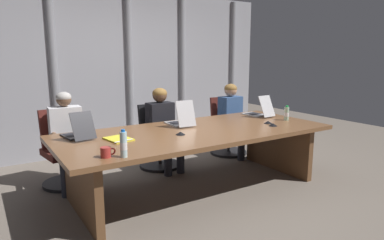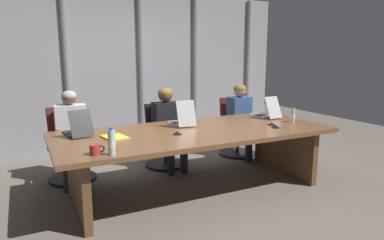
{
  "view_description": "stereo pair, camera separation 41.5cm",
  "coord_description": "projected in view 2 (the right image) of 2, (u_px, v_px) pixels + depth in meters",
  "views": [
    {
      "loc": [
        -2.18,
        -3.33,
        1.62
      ],
      "look_at": [
        0.02,
        0.13,
        0.84
      ],
      "focal_mm": 32.17,
      "sensor_mm": 36.0,
      "label": 1
    },
    {
      "loc": [
        -1.82,
        -3.54,
        1.62
      ],
      "look_at": [
        0.02,
        0.13,
        0.84
      ],
      "focal_mm": 32.17,
      "sensor_mm": 36.0,
      "label": 2
    }
  ],
  "objects": [
    {
      "name": "laptop_center",
      "position": [
        265.0,
        113.0,
        4.91
      ],
      "size": [
        0.26,
        0.48,
        0.31
      ],
      "rotation": [
        0.0,
        0.0,
        1.64
      ],
      "color": "#BCBCC1",
      "rests_on": "conference_table"
    },
    {
      "name": "conference_mic_middle",
      "position": [
        272.0,
        124.0,
        4.36
      ],
      "size": [
        0.11,
        0.11,
        0.03
      ],
      "primitive_type": "cone",
      "color": "black",
      "rests_on": "conference_table"
    },
    {
      "name": "curtain_backdrop",
      "position": [
        136.0,
        71.0,
        5.95
      ],
      "size": [
        5.56,
        0.17,
        2.66
      ],
      "color": "#9999A0",
      "rests_on": "ground_plane"
    },
    {
      "name": "person_left_mid",
      "position": [
        168.0,
        123.0,
        4.88
      ],
      "size": [
        0.38,
        0.55,
        1.16
      ],
      "rotation": [
        0.0,
        0.0,
        -1.54
      ],
      "color": "black",
      "rests_on": "ground_plane"
    },
    {
      "name": "office_chair_left_end",
      "position": [
        70.0,
        153.0,
        4.5
      ],
      "size": [
        0.6,
        0.61,
        0.95
      ],
      "rotation": [
        0.0,
        0.0,
        -1.43
      ],
      "color": "#511E19",
      "rests_on": "ground_plane"
    },
    {
      "name": "person_center",
      "position": [
        243.0,
        116.0,
        5.44
      ],
      "size": [
        0.39,
        0.56,
        1.16
      ],
      "rotation": [
        0.0,
        0.0,
        -1.51
      ],
      "color": "#335184",
      "rests_on": "ground_plane"
    },
    {
      "name": "office_chair_left_mid",
      "position": [
        164.0,
        142.0,
        5.08
      ],
      "size": [
        0.6,
        0.6,
        0.9
      ],
      "rotation": [
        0.0,
        0.0,
        -1.56
      ],
      "color": "black",
      "rests_on": "ground_plane"
    },
    {
      "name": "ground_plane",
      "position": [
        195.0,
        189.0,
        4.21
      ],
      "size": [
        11.12,
        11.12,
        0.0
      ],
      "primitive_type": "plane",
      "color": "#6B6056"
    },
    {
      "name": "laptop_left_mid",
      "position": [
        182.0,
        120.0,
        4.36
      ],
      "size": [
        0.26,
        0.46,
        0.33
      ],
      "rotation": [
        0.0,
        0.0,
        1.52
      ],
      "color": "#BCBCC1",
      "rests_on": "conference_table"
    },
    {
      "name": "conference_table",
      "position": [
        195.0,
        143.0,
        4.1
      ],
      "size": [
        3.24,
        1.37,
        0.74
      ],
      "color": "brown",
      "rests_on": "ground_plane"
    },
    {
      "name": "person_left_end",
      "position": [
        72.0,
        132.0,
        4.31
      ],
      "size": [
        0.4,
        0.56,
        1.18
      ],
      "rotation": [
        0.0,
        0.0,
        -1.62
      ],
      "color": "silver",
      "rests_on": "ground_plane"
    },
    {
      "name": "laptop_left_end",
      "position": [
        78.0,
        130.0,
        3.82
      ],
      "size": [
        0.29,
        0.48,
        0.3
      ],
      "rotation": [
        0.0,
        0.0,
        1.7
      ],
      "color": "#2D2D33",
      "rests_on": "conference_table"
    },
    {
      "name": "conference_mic_left_side",
      "position": [
        177.0,
        133.0,
        3.85
      ],
      "size": [
        0.11,
        0.11,
        0.03
      ],
      "primitive_type": "cone",
      "color": "black",
      "rests_on": "conference_table"
    },
    {
      "name": "water_bottle_primary",
      "position": [
        293.0,
        115.0,
        4.54
      ],
      "size": [
        0.06,
        0.06,
        0.21
      ],
      "color": "#ADD1B2",
      "rests_on": "conference_table"
    },
    {
      "name": "office_chair_center",
      "position": [
        236.0,
        133.0,
        5.64
      ],
      "size": [
        0.6,
        0.6,
        0.92
      ],
      "rotation": [
        0.0,
        0.0,
        -1.72
      ],
      "color": "#511E19",
      "rests_on": "ground_plane"
    },
    {
      "name": "water_bottle_secondary",
      "position": [
        112.0,
        143.0,
        3.05
      ],
      "size": [
        0.06,
        0.06,
        0.25
      ],
      "color": "silver",
      "rests_on": "conference_table"
    },
    {
      "name": "conference_mic_right_side",
      "position": [
        276.0,
        126.0,
        4.21
      ],
      "size": [
        0.11,
        0.11,
        0.03
      ],
      "primitive_type": "cone",
      "color": "black",
      "rests_on": "conference_table"
    },
    {
      "name": "coffee_mug_near",
      "position": [
        95.0,
        150.0,
        3.07
      ],
      "size": [
        0.14,
        0.09,
        0.09
      ],
      "color": "#B2332D",
      "rests_on": "conference_table"
    },
    {
      "name": "spiral_notepad",
      "position": [
        115.0,
        137.0,
        3.69
      ],
      "size": [
        0.27,
        0.34,
        0.03
      ],
      "rotation": [
        0.0,
        0.0,
        0.17
      ],
      "color": "yellow",
      "rests_on": "conference_table"
    }
  ]
}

